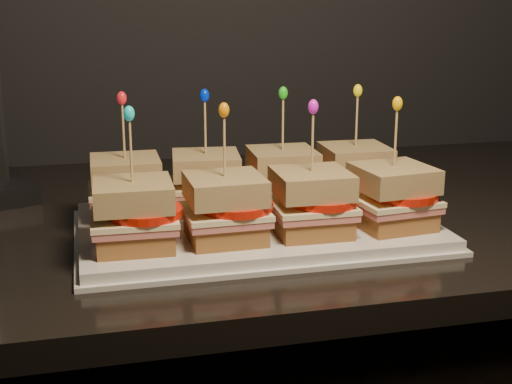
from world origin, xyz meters
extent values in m
cube|color=black|center=(0.14, 1.66, 0.87)|extent=(2.17, 0.70, 0.03)
cube|color=silver|center=(-0.11, 1.54, 0.89)|extent=(0.43, 0.27, 0.02)
cube|color=silver|center=(-0.11, 1.54, 0.89)|extent=(0.44, 0.28, 0.01)
cube|color=brown|center=(-0.27, 1.60, 0.91)|extent=(0.08, 0.08, 0.02)
cube|color=#C95A5C|center=(-0.27, 1.60, 0.93)|extent=(0.09, 0.09, 0.01)
cube|color=#FFE8AC|center=(-0.27, 1.60, 0.94)|extent=(0.09, 0.09, 0.01)
cylinder|color=red|center=(-0.26, 1.60, 0.94)|extent=(0.08, 0.08, 0.01)
cube|color=#532E0B|center=(-0.27, 1.60, 0.96)|extent=(0.09, 0.09, 0.03)
cylinder|color=tan|center=(-0.27, 1.60, 1.01)|extent=(0.00, 0.00, 0.09)
ellipsoid|color=red|center=(-0.27, 1.60, 1.05)|extent=(0.01, 0.01, 0.02)
cube|color=brown|center=(-0.16, 1.60, 0.91)|extent=(0.09, 0.09, 0.02)
cube|color=#C95A5C|center=(-0.16, 1.60, 0.93)|extent=(0.10, 0.10, 0.01)
cube|color=#FFE8AC|center=(-0.16, 1.60, 0.94)|extent=(0.10, 0.10, 0.01)
cylinder|color=red|center=(-0.15, 1.60, 0.94)|extent=(0.08, 0.08, 0.01)
cube|color=#532E0B|center=(-0.16, 1.60, 0.96)|extent=(0.09, 0.09, 0.03)
cylinder|color=tan|center=(-0.16, 1.60, 1.01)|extent=(0.00, 0.00, 0.09)
ellipsoid|color=#0121DA|center=(-0.16, 1.60, 1.05)|extent=(0.01, 0.01, 0.02)
cube|color=brown|center=(-0.06, 1.60, 0.91)|extent=(0.09, 0.09, 0.02)
cube|color=#C95A5C|center=(-0.06, 1.60, 0.93)|extent=(0.10, 0.09, 0.01)
cube|color=#FFE8AC|center=(-0.06, 1.60, 0.94)|extent=(0.10, 0.09, 0.01)
cylinder|color=red|center=(-0.05, 1.60, 0.94)|extent=(0.08, 0.08, 0.01)
cube|color=#532E0B|center=(-0.06, 1.60, 0.96)|extent=(0.09, 0.09, 0.03)
cylinder|color=tan|center=(-0.06, 1.60, 1.01)|extent=(0.00, 0.00, 0.09)
ellipsoid|color=green|center=(-0.06, 1.60, 1.05)|extent=(0.01, 0.01, 0.02)
cube|color=brown|center=(0.04, 1.60, 0.91)|extent=(0.09, 0.09, 0.02)
cube|color=#C95A5C|center=(0.04, 1.60, 0.93)|extent=(0.09, 0.09, 0.01)
cube|color=#FFE8AC|center=(0.04, 1.60, 0.94)|extent=(0.10, 0.09, 0.01)
cylinder|color=red|center=(0.05, 1.60, 0.94)|extent=(0.08, 0.08, 0.01)
cube|color=#532E0B|center=(0.04, 1.60, 0.96)|extent=(0.09, 0.09, 0.03)
cylinder|color=tan|center=(0.04, 1.60, 1.01)|extent=(0.00, 0.00, 0.09)
ellipsoid|color=yellow|center=(0.04, 1.60, 1.05)|extent=(0.01, 0.01, 0.02)
cube|color=brown|center=(-0.27, 1.48, 0.91)|extent=(0.09, 0.09, 0.02)
cube|color=#C95A5C|center=(-0.27, 1.48, 0.93)|extent=(0.09, 0.09, 0.01)
cube|color=#FFE8AC|center=(-0.27, 1.48, 0.94)|extent=(0.10, 0.09, 0.01)
cylinder|color=red|center=(-0.26, 1.47, 0.94)|extent=(0.08, 0.08, 0.01)
cube|color=#532E0B|center=(-0.27, 1.48, 0.96)|extent=(0.09, 0.09, 0.03)
cylinder|color=tan|center=(-0.27, 1.48, 1.01)|extent=(0.00, 0.00, 0.09)
ellipsoid|color=#15C0B9|center=(-0.27, 1.48, 1.05)|extent=(0.01, 0.01, 0.02)
cube|color=brown|center=(-0.16, 1.48, 0.91)|extent=(0.09, 0.09, 0.02)
cube|color=#C95A5C|center=(-0.16, 1.48, 0.93)|extent=(0.09, 0.09, 0.01)
cube|color=#FFE8AC|center=(-0.16, 1.48, 0.94)|extent=(0.10, 0.09, 0.01)
cylinder|color=red|center=(-0.15, 1.47, 0.94)|extent=(0.08, 0.08, 0.01)
cube|color=#532E0B|center=(-0.16, 1.48, 0.96)|extent=(0.09, 0.09, 0.03)
cylinder|color=tan|center=(-0.16, 1.48, 1.01)|extent=(0.00, 0.00, 0.09)
ellipsoid|color=orange|center=(-0.16, 1.48, 1.05)|extent=(0.01, 0.01, 0.02)
cube|color=brown|center=(-0.06, 1.48, 0.91)|extent=(0.08, 0.08, 0.02)
cube|color=#C95A5C|center=(-0.06, 1.48, 0.93)|extent=(0.09, 0.09, 0.01)
cube|color=#FFE8AC|center=(-0.06, 1.48, 0.94)|extent=(0.09, 0.09, 0.01)
cylinder|color=red|center=(-0.05, 1.47, 0.94)|extent=(0.08, 0.08, 0.01)
cube|color=#532E0B|center=(-0.06, 1.48, 0.96)|extent=(0.09, 0.09, 0.03)
cylinder|color=tan|center=(-0.06, 1.48, 1.01)|extent=(0.00, 0.00, 0.09)
ellipsoid|color=#D318C4|center=(-0.06, 1.48, 1.05)|extent=(0.01, 0.01, 0.02)
cube|color=brown|center=(0.04, 1.48, 0.91)|extent=(0.09, 0.09, 0.02)
cube|color=#C95A5C|center=(0.04, 1.48, 0.93)|extent=(0.10, 0.10, 0.01)
cube|color=#FFE8AC|center=(0.04, 1.48, 0.94)|extent=(0.10, 0.10, 0.01)
cylinder|color=red|center=(0.05, 1.47, 0.94)|extent=(0.08, 0.08, 0.01)
cube|color=#532E0B|center=(0.04, 1.48, 0.96)|extent=(0.09, 0.09, 0.03)
cylinder|color=tan|center=(0.04, 1.48, 1.01)|extent=(0.00, 0.00, 0.09)
ellipsoid|color=#EFAC04|center=(0.04, 1.48, 1.05)|extent=(0.01, 0.01, 0.02)
camera|label=1|loc=(-0.32, 0.72, 1.17)|focal=50.00mm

